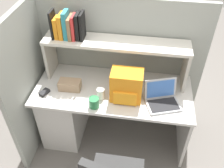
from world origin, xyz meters
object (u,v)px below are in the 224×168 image
Objects in this scene: laptop at (162,99)px; paper_cup at (101,94)px; computer_mouse at (44,92)px; snack_canister at (94,103)px; backpack at (126,86)px; tissue_box at (70,85)px.

paper_cup is at bearing -177.61° from laptop.
computer_mouse is 0.54m from snack_canister.
laptop reaches higher than paper_cup.
backpack is 0.27m from paper_cup.
computer_mouse is at bearing 169.44° from snack_canister.
snack_canister is (-0.28, -0.17, -0.10)m from backpack.
snack_canister is at bearing -107.17° from paper_cup.
computer_mouse is at bearing -177.38° from paper_cup.
computer_mouse is at bearing -156.57° from tissue_box.
laptop is 0.59m from paper_cup.
snack_canister is at bearing -166.64° from laptop.
laptop is 3.63× the size of computer_mouse.
backpack reaches higher than laptop.
computer_mouse is 1.02× the size of snack_canister.
backpack is at bearing 177.25° from laptop.
computer_mouse is (-0.81, -0.07, -0.13)m from backpack.
backpack reaches higher than paper_cup.
snack_canister is at bearing -149.59° from backpack.
tissue_box is at bearing 175.62° from backpack.
snack_canister is at bearing -37.47° from tissue_box.
laptop is 1.16m from computer_mouse.
computer_mouse is at bearing -177.50° from laptop.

